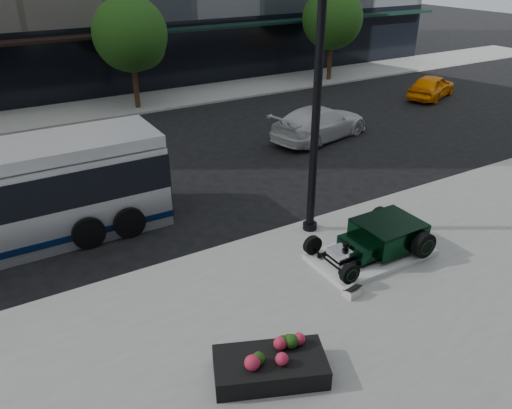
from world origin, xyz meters
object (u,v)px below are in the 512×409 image
flower_planter (270,365)px  white_sedan (320,123)px  hot_rod (382,236)px  lamppost (316,114)px  yellow_taxi (432,86)px

flower_planter → white_sedan: (9.60, 11.16, 0.36)m
hot_rod → lamppost: (-0.87, 2.14, 3.04)m
lamppost → flower_planter: (-4.18, -4.41, -3.36)m
yellow_taxi → flower_planter: bearing=103.3°
hot_rod → yellow_taxi: 18.30m
hot_rod → yellow_taxi: yellow_taxi is taller
hot_rod → lamppost: size_ratio=0.41×
white_sedan → lamppost: bearing=128.4°
hot_rod → white_sedan: white_sedan is taller
lamppost → white_sedan: size_ratio=1.53×
lamppost → yellow_taxi: (15.29, 9.13, -3.06)m
hot_rod → flower_planter: size_ratio=1.30×
hot_rod → white_sedan: (4.56, 8.89, 0.05)m
hot_rod → lamppost: lamppost is taller
lamppost → yellow_taxi: bearing=30.8°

